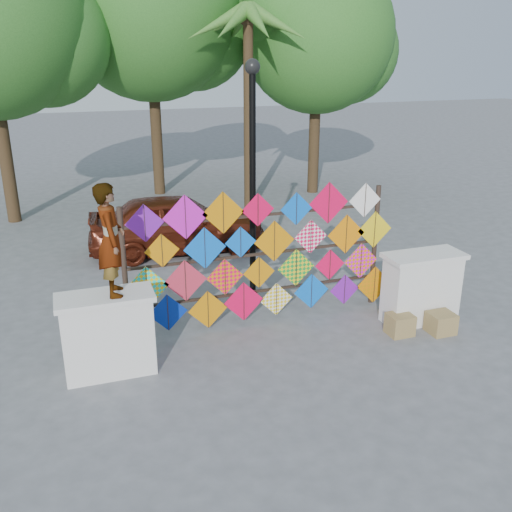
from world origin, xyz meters
name	(u,v)px	position (x,y,z in m)	size (l,w,h in m)	color
ground	(274,339)	(0.00, 0.00, 0.00)	(80.00, 80.00, 0.00)	gray
parapet_left	(108,334)	(-2.70, -0.20, 0.65)	(1.40, 0.65, 1.28)	silver
parapet_right	(421,287)	(2.70, -0.20, 0.65)	(1.40, 0.65, 1.28)	silver
kite_rack	(264,257)	(0.08, 0.73, 1.22)	(4.96, 0.24, 2.45)	#2D2019
tree_mid	(152,9)	(0.11, 11.03, 5.77)	(6.30, 5.60, 8.61)	#46341E
tree_east	(320,37)	(5.09, 9.53, 4.99)	(5.40, 4.80, 7.42)	#46341E
palm_tree	(248,36)	(2.20, 8.00, 4.95)	(3.62, 3.62, 5.83)	#46341E
vendor_woman	(111,240)	(-2.54, -0.20, 2.10)	(0.60, 0.39, 1.63)	#99999E
sedan	(178,223)	(-0.61, 4.91, 0.71)	(1.67, 4.15, 1.41)	#511B0E
lamppost	(253,159)	(0.30, 2.00, 2.69)	(0.28, 0.28, 4.46)	black
cardboard_box_near	(400,324)	(2.09, -0.54, 0.18)	(0.41, 0.37, 0.37)	olive
cardboard_box_far	(441,323)	(2.80, -0.72, 0.18)	(0.43, 0.39, 0.36)	olive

